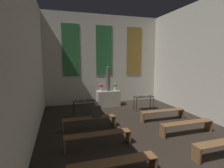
# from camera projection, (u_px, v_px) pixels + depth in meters

# --- Properties ---
(wall_back) EXTENTS (7.71, 0.16, 5.66)m
(wall_back) POSITION_uv_depth(u_px,v_px,m) (104.00, 59.00, 11.37)
(wall_back) COLOR silver
(wall_back) RESTS_ON ground_plane
(wall_left) EXTENTS (0.12, 9.59, 5.66)m
(wall_left) POSITION_uv_depth(u_px,v_px,m) (29.00, 60.00, 5.79)
(wall_left) COLOR silver
(wall_left) RESTS_ON ground_plane
(wall_right) EXTENTS (0.12, 9.59, 5.66)m
(wall_right) POSITION_uv_depth(u_px,v_px,m) (210.00, 60.00, 8.01)
(wall_right) COLOR silver
(wall_right) RESTS_ON ground_plane
(altar) EXTENTS (1.38, 0.71, 0.94)m
(altar) POSITION_uv_depth(u_px,v_px,m) (108.00, 98.00, 10.75)
(altar) COLOR #BCB29E
(altar) RESTS_ON ground_plane
(statue) EXTENTS (0.25, 0.25, 1.48)m
(statue) POSITION_uv_depth(u_px,v_px,m) (108.00, 79.00, 10.58)
(statue) COLOR #5B5651
(statue) RESTS_ON altar
(flower_vase_left) EXTENTS (0.24, 0.24, 0.46)m
(flower_vase_left) POSITION_uv_depth(u_px,v_px,m) (101.00, 87.00, 10.51)
(flower_vase_left) COLOR beige
(flower_vase_left) RESTS_ON altar
(flower_vase_right) EXTENTS (0.24, 0.24, 0.46)m
(flower_vase_right) POSITION_uv_depth(u_px,v_px,m) (115.00, 86.00, 10.78)
(flower_vase_right) COLOR beige
(flower_vase_right) RESTS_ON altar
(candle_rack_left) EXTENTS (1.11, 0.41, 0.98)m
(candle_rack_left) POSITION_uv_depth(u_px,v_px,m) (84.00, 103.00, 8.84)
(candle_rack_left) COLOR black
(candle_rack_left) RESTS_ON ground_plane
(candle_rack_right) EXTENTS (1.11, 0.41, 0.98)m
(candle_rack_right) POSITION_uv_depth(u_px,v_px,m) (144.00, 98.00, 9.84)
(candle_rack_right) COLOR black
(candle_rack_right) RESTS_ON ground_plane
(pew_front_left) EXTENTS (2.17, 0.36, 0.46)m
(pew_front_left) POSITION_uv_depth(u_px,v_px,m) (113.00, 166.00, 4.10)
(pew_front_left) COLOR brown
(pew_front_left) RESTS_ON ground_plane
(pew_second_left) EXTENTS (2.17, 0.36, 0.46)m
(pew_second_left) POSITION_uv_depth(u_px,v_px,m) (98.00, 137.00, 5.65)
(pew_second_left) COLOR brown
(pew_second_left) RESTS_ON ground_plane
(pew_second_right) EXTENTS (2.17, 0.36, 0.46)m
(pew_second_right) POSITION_uv_depth(u_px,v_px,m) (187.00, 125.00, 6.66)
(pew_second_right) COLOR brown
(pew_second_right) RESTS_ON ground_plane
(pew_back_left) EXTENTS (2.17, 0.36, 0.46)m
(pew_back_left) POSITION_uv_depth(u_px,v_px,m) (89.00, 120.00, 7.19)
(pew_back_left) COLOR brown
(pew_back_left) RESTS_ON ground_plane
(pew_back_right) EXTENTS (2.17, 0.36, 0.46)m
(pew_back_right) POSITION_uv_depth(u_px,v_px,m) (162.00, 113.00, 8.20)
(pew_back_right) COLOR brown
(pew_back_right) RESTS_ON ground_plane
(person_seated) EXTENTS (0.36, 0.24, 0.66)m
(person_seated) POSITION_uv_depth(u_px,v_px,m) (96.00, 110.00, 7.22)
(person_seated) COLOR #4C4238
(person_seated) RESTS_ON pew_back_left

